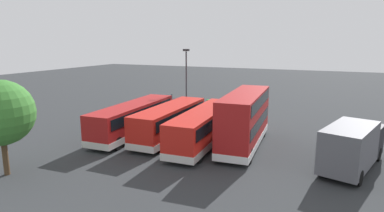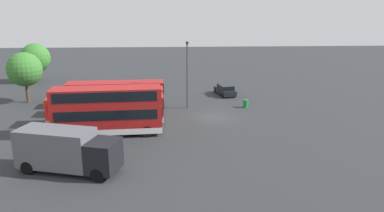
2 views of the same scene
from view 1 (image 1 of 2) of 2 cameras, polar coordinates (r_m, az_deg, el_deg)
ground_plane at (r=38.81m, az=5.81°, el=-1.64°), size 140.00×140.00×0.00m
bus_double_decker_near_end at (r=26.99m, az=9.30°, el=-2.13°), size 3.23×10.22×4.55m
bus_single_deck_second at (r=27.56m, az=2.21°, el=-3.47°), size 3.07×11.75×2.95m
bus_single_deck_third at (r=29.34m, az=-3.86°, el=-2.58°), size 2.73×10.64×2.95m
bus_single_deck_fourth at (r=30.78m, az=-10.26°, el=-2.08°), size 3.09×11.66×2.95m
box_truck_blue at (r=24.77m, az=26.49°, el=-6.18°), size 4.49×7.90×3.20m
car_hatchback_silver at (r=45.18m, az=-5.50°, el=1.10°), size 4.54×2.66×1.43m
lamp_post_tall at (r=36.93m, az=-1.02°, el=5.00°), size 0.70×0.30×7.85m
waste_bin_yellow at (r=43.87m, az=2.95°, el=0.53°), size 0.60×0.60×0.95m
tree_midleft at (r=23.92m, az=-30.78°, el=-1.05°), size 4.24×4.24×6.32m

